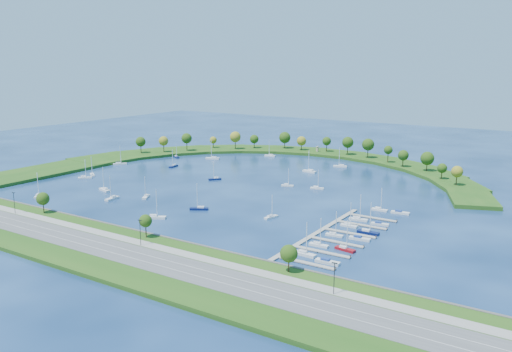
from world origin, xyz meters
The scene contains 37 objects.
ground centered at (0.00, 0.00, 0.00)m, with size 700.00×700.00×0.00m, color #061A3B.
south_shoreline centered at (0.03, -122.88, 1.00)m, with size 420.00×43.10×11.60m.
breakwater centered at (-46.33, 48.72, 0.99)m, with size 286.74×247.64×2.00m.
breakwater_trees centered at (-14.06, 89.81, 10.60)m, with size 235.21×89.67×14.19m.
harbor_tower centered at (-8.79, 114.75, 4.09)m, with size 2.60×2.60×4.08m.
dock_system centered at (85.30, -61.00, 0.35)m, with size 24.28×82.00×1.60m.
moored_boat_0 centered at (-73.69, -86.21, 0.94)m, with size 7.56×8.46×13.07m.
moored_boat_1 centered at (-20.04, -2.29, 0.89)m, with size 6.60×7.33×11.36m.
moored_boat_2 centered at (18.19, 49.00, 0.98)m, with size 10.04×4.23×14.30m.
moored_boat_3 centered at (-92.42, -34.41, 0.91)m, with size 8.09×6.58×12.12m.
moored_boat_4 centered at (42.84, 9.70, 0.88)m, with size 7.92×4.16×11.22m.
moored_boat_5 centered at (13.89, -59.69, 0.94)m, with size 8.90×6.67×13.04m.
moored_boat_6 centered at (50.42, -52.77, 0.87)m, with size 3.88×7.64×10.82m.
moored_boat_7 centered at (-68.28, 14.61, 0.91)m, with size 3.34×8.41×12.02m.
moored_boat_8 centered at (-54.37, -58.13, 0.95)m, with size 9.56×5.04×13.53m.
moored_boat_9 centered at (27.82, 75.74, 0.95)m, with size 9.49×5.15×13.44m.
moored_boat_10 centered at (-90.65, 43.26, 0.87)m, with size 7.23×5.14×10.48m.
moored_boat_11 centered at (-63.60, 52.53, 1.00)m, with size 10.44×6.26×14.85m.
moored_boat_12 centered at (-24.24, -56.78, 0.90)m, with size 5.81×8.04×11.70m.
moored_boat_13 centered at (-105.07, 0.26, 0.96)m, with size 8.00×8.93×13.81m.
moored_boat_14 centered at (6.32, -82.04, 0.96)m, with size 9.52×6.81×13.83m.
moored_boat_15 centered at (-36.70, -68.78, 0.93)m, with size 3.39×8.95×12.85m.
moored_boat_16 centered at (-34.08, 85.53, 0.93)m, with size 8.87×3.41×12.72m.
moored_boat_17 centered at (25.52, 6.57, 0.87)m, with size 7.35×4.37×10.45m.
moored_boat_18 centered at (-89.54, -42.71, 0.91)m, with size 7.44×7.49×12.12m.
docked_boat_0 centered at (85.51, -87.00, 0.94)m, with size 8.97×3.07×12.97m.
docked_boat_1 centered at (95.97, -89.61, 0.68)m, with size 9.08×2.72×1.84m.
docked_boat_2 centered at (85.53, -75.17, 0.89)m, with size 7.90×2.42×11.53m.
docked_boat_3 centered at (96.02, -74.01, 0.91)m, with size 8.46×3.58×12.06m.
docked_boat_4 centered at (85.54, -60.76, 0.87)m, with size 7.41×2.72×10.65m.
docked_boat_5 centered at (95.97, -59.49, 0.65)m, with size 8.80×3.20×1.76m.
docked_boat_6 centered at (85.53, -45.63, 0.88)m, with size 7.55×2.15×11.09m.
docked_boat_7 centered at (96.00, -50.24, 0.95)m, with size 9.20×2.62×13.51m.
docked_boat_8 centered at (85.52, -34.79, 0.92)m, with size 8.68×3.55×12.38m.
docked_boat_9 centered at (95.99, -36.05, 0.58)m, with size 7.93×3.35×1.57m.
docked_boat_10 centered at (87.93, -13.95, 0.89)m, with size 7.74×2.21×11.37m.
docked_boat_11 centered at (97.88, -13.77, 0.64)m, with size 8.76×3.35×1.74m.
Camera 1 is at (169.99, -251.40, 69.82)m, focal length 36.96 mm.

